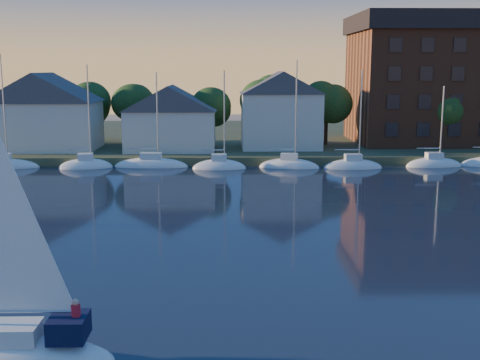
{
  "coord_description": "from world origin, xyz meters",
  "views": [
    {
      "loc": [
        0.98,
        -18.72,
        11.16
      ],
      "look_at": [
        1.91,
        22.0,
        3.58
      ],
      "focal_mm": 45.0,
      "sensor_mm": 36.0,
      "label": 1
    }
  ],
  "objects_px": {
    "clubhouse_west": "(44,110)",
    "condo_block": "(464,78)",
    "clubhouse_centre": "(171,117)",
    "hero_sailboat": "(15,351)",
    "clubhouse_east": "(281,109)"
  },
  "relations": [
    {
      "from": "clubhouse_west",
      "to": "condo_block",
      "type": "relative_size",
      "value": 0.44
    },
    {
      "from": "clubhouse_centre",
      "to": "condo_block",
      "type": "xyz_separation_m",
      "value": [
        40.0,
        7.95,
        4.66
      ]
    },
    {
      "from": "hero_sailboat",
      "to": "condo_block",
      "type": "bearing_deg",
      "value": -123.43
    },
    {
      "from": "condo_block",
      "to": "hero_sailboat",
      "type": "distance_m",
      "value": 75.1
    },
    {
      "from": "clubhouse_centre",
      "to": "clubhouse_east",
      "type": "height_order",
      "value": "clubhouse_east"
    },
    {
      "from": "clubhouse_west",
      "to": "hero_sailboat",
      "type": "height_order",
      "value": "hero_sailboat"
    },
    {
      "from": "clubhouse_west",
      "to": "hero_sailboat",
      "type": "xyz_separation_m",
      "value": [
        14.88,
        -55.21,
        -5.39
      ]
    },
    {
      "from": "clubhouse_east",
      "to": "condo_block",
      "type": "height_order",
      "value": "condo_block"
    },
    {
      "from": "clubhouse_east",
      "to": "hero_sailboat",
      "type": "height_order",
      "value": "hero_sailboat"
    },
    {
      "from": "clubhouse_east",
      "to": "hero_sailboat",
      "type": "bearing_deg",
      "value": -105.06
    },
    {
      "from": "clubhouse_centre",
      "to": "hero_sailboat",
      "type": "xyz_separation_m",
      "value": [
        -1.12,
        -54.21,
        -4.59
      ]
    },
    {
      "from": "clubhouse_centre",
      "to": "condo_block",
      "type": "height_order",
      "value": "condo_block"
    },
    {
      "from": "clubhouse_west",
      "to": "clubhouse_centre",
      "type": "relative_size",
      "value": 1.18
    },
    {
      "from": "clubhouse_west",
      "to": "clubhouse_east",
      "type": "xyz_separation_m",
      "value": [
        30.0,
        1.0,
        0.07
      ]
    },
    {
      "from": "clubhouse_west",
      "to": "clubhouse_east",
      "type": "distance_m",
      "value": 30.02
    }
  ]
}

